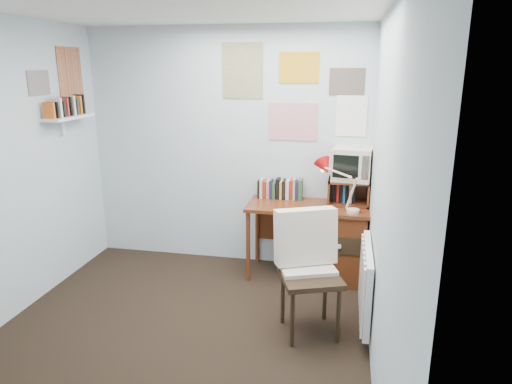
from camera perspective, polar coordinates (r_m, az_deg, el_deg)
ground at (r=3.78m, az=-10.53°, el=-18.50°), size 3.50×3.50×0.00m
back_wall at (r=4.88m, az=-3.68°, el=5.44°), size 3.00×0.02×2.50m
right_wall at (r=3.02m, az=15.68°, el=-1.37°), size 0.02×3.50×2.50m
desk at (r=4.68m, az=9.69°, el=-5.93°), size 1.20×0.55×0.76m
desk_chair at (r=3.68m, az=6.82°, el=-10.59°), size 0.63×0.62×0.97m
desk_lamp at (r=4.35m, az=12.17°, el=0.24°), size 0.35×0.32×0.44m
tv_riser at (r=4.64m, az=11.47°, el=0.02°), size 0.40×0.30×0.25m
crt_tv at (r=4.59m, az=11.99°, el=3.67°), size 0.41×0.39×0.35m
book_row at (r=4.75m, az=3.84°, el=0.46°), size 0.60×0.14×0.22m
radiator at (r=3.83m, az=13.61°, el=-10.94°), size 0.09×0.80×0.60m
wall_shelf at (r=4.81m, az=-22.39°, el=8.64°), size 0.20×0.62×0.24m
posters_back at (r=4.67m, az=4.70°, el=12.39°), size 1.20×0.01×0.90m
posters_left at (r=4.84m, az=-23.81°, el=13.06°), size 0.01×0.70×0.60m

